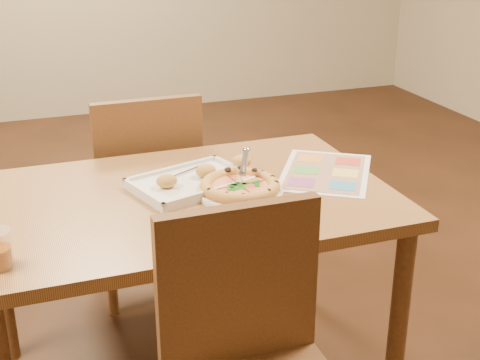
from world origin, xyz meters
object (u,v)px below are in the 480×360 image
object	(u,v)px
pizza_cutter	(244,166)
menu	(326,172)
chair_far	(146,174)
appetizer_tray	(194,181)
chair_near	(251,344)
pizza	(240,186)
plate	(240,193)
dining_table	(185,219)

from	to	relation	value
pizza_cutter	menu	world-z (taller)	pizza_cutter
chair_far	menu	xyz separation A→B (m)	(0.51, -0.58, 0.16)
appetizer_tray	chair_far	bearing A→B (deg)	95.48
chair_near	menu	size ratio (longest dim) A/B	1.17
pizza	chair_near	bearing A→B (deg)	-107.05
chair_near	pizza_cutter	size ratio (longest dim) A/B	3.49
appetizer_tray	menu	size ratio (longest dim) A/B	1.10
pizza	pizza_cutter	size ratio (longest dim) A/B	1.88
pizza_cutter	appetizer_tray	world-z (taller)	pizza_cutter
chair_far	plate	world-z (taller)	chair_far
dining_table	chair_far	size ratio (longest dim) A/B	2.77
plate	pizza_cutter	size ratio (longest dim) A/B	2.00
plate	pizza_cutter	bearing A→B (deg)	53.73
chair_far	pizza_cutter	bearing A→B (deg)	107.20
dining_table	chair_far	bearing A→B (deg)	90.00
chair_near	chair_far	xyz separation A→B (m)	(-0.00, 1.20, 0.00)
plate	menu	xyz separation A→B (m)	(0.34, 0.08, -0.00)
chair_near	appetizer_tray	distance (m)	0.69
dining_table	menu	size ratio (longest dim) A/B	3.23
menu	pizza	bearing A→B (deg)	-167.54
dining_table	menu	bearing A→B (deg)	2.46
pizza_cutter	dining_table	bearing A→B (deg)	110.71
chair_near	appetizer_tray	xyz separation A→B (m)	(0.05, 0.66, 0.17)
pizza	menu	size ratio (longest dim) A/B	0.63
dining_table	appetizer_tray	bearing A→B (deg)	49.72
pizza	menu	world-z (taller)	pizza
chair_near	plate	bearing A→B (deg)	72.95
chair_far	menu	bearing A→B (deg)	131.11
plate	pizza	world-z (taller)	pizza
dining_table	chair_near	xyz separation A→B (m)	(0.00, -0.60, -0.07)
dining_table	pizza	world-z (taller)	pizza
chair_near	chair_far	size ratio (longest dim) A/B	1.00
pizza	pizza_cutter	world-z (taller)	pizza_cutter
plate	pizza	xyz separation A→B (m)	(0.00, 0.00, 0.02)
chair_far	appetizer_tray	size ratio (longest dim) A/B	1.06
dining_table	pizza	bearing A→B (deg)	-17.45
dining_table	plate	xyz separation A→B (m)	(0.17, -0.06, 0.09)
plate	pizza_cutter	world-z (taller)	pizza_cutter
chair_near	chair_far	world-z (taller)	same
plate	pizza_cutter	xyz separation A→B (m)	(0.03, 0.04, 0.07)
dining_table	pizza_cutter	bearing A→B (deg)	-6.45
plate	appetizer_tray	xyz separation A→B (m)	(-0.12, 0.12, 0.01)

